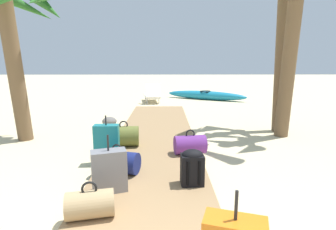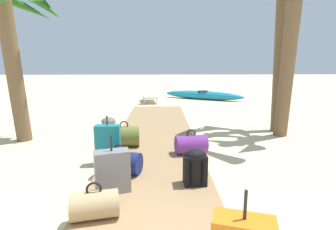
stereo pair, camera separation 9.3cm
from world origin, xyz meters
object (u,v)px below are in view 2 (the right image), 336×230
(duffel_bag_olive, at_px, (124,136))
(duffel_bag_purple, at_px, (191,144))
(backpack_black, at_px, (195,166))
(suitcase_grey, at_px, (112,171))
(lounge_chair, at_px, (150,94))
(kayak, at_px, (203,95))
(palm_tree_far_left, at_px, (12,14))
(suitcase_teal, at_px, (108,142))
(duffel_bag_tan, at_px, (95,205))
(duffel_bag_navy, at_px, (120,162))

(duffel_bag_olive, bearing_deg, duffel_bag_purple, -20.29)
(backpack_black, xyz_separation_m, suitcase_grey, (-1.06, -0.18, 0.01))
(lounge_chair, relative_size, kayak, 0.45)
(suitcase_grey, bearing_deg, backpack_black, 9.49)
(suitcase_grey, xyz_separation_m, palm_tree_far_left, (-2.31, 2.52, 2.26))
(palm_tree_far_left, xyz_separation_m, kayak, (4.81, 6.32, -2.42))
(duffel_bag_olive, distance_m, palm_tree_far_left, 3.29)
(suitcase_teal, height_order, palm_tree_far_left, palm_tree_far_left)
(duffel_bag_tan, bearing_deg, suitcase_grey, 81.91)
(duffel_bag_navy, xyz_separation_m, kayak, (2.50, 8.25, -0.05))
(duffel_bag_tan, height_order, duffel_bag_navy, duffel_bag_navy)
(backpack_black, bearing_deg, suitcase_grey, -170.51)
(duffel_bag_tan, distance_m, duffel_bag_olive, 2.45)
(suitcase_grey, relative_size, palm_tree_far_left, 0.21)
(backpack_black, distance_m, palm_tree_far_left, 4.69)
(duffel_bag_tan, height_order, lounge_chair, lounge_chair)
(duffel_bag_olive, relative_size, palm_tree_far_left, 0.17)
(kayak, bearing_deg, duffel_bag_olive, -110.42)
(palm_tree_far_left, bearing_deg, lounge_chair, 65.97)
(duffel_bag_olive, bearing_deg, backpack_black, -55.51)
(palm_tree_far_left, distance_m, lounge_chair, 6.47)
(palm_tree_far_left, bearing_deg, backpack_black, -34.78)
(duffel_bag_purple, height_order, palm_tree_far_left, palm_tree_far_left)
(duffel_bag_navy, height_order, lounge_chair, lounge_chair)
(duffel_bag_purple, relative_size, duffel_bag_olive, 0.99)
(suitcase_teal, bearing_deg, palm_tree_far_left, 145.90)
(duffel_bag_purple, distance_m, kayak, 7.56)
(duffel_bag_olive, bearing_deg, duffel_bag_navy, -85.74)
(duffel_bag_olive, relative_size, kayak, 0.17)
(backpack_black, xyz_separation_m, kayak, (1.45, 8.66, -0.14))
(duffel_bag_tan, relative_size, duffel_bag_olive, 0.91)
(duffel_bag_olive, xyz_separation_m, kayak, (2.60, 6.98, -0.08))
(suitcase_grey, xyz_separation_m, lounge_chair, (0.16, 8.04, -0.02))
(palm_tree_far_left, bearing_deg, suitcase_grey, -47.45)
(lounge_chair, bearing_deg, kayak, 18.60)
(duffel_bag_purple, xyz_separation_m, suitcase_grey, (-1.14, -1.40, 0.10))
(backpack_black, height_order, duffel_bag_purple, backpack_black)
(suitcase_teal, relative_size, lounge_chair, 0.47)
(duffel_bag_olive, distance_m, suitcase_grey, 1.86)
(kayak, bearing_deg, duffel_bag_navy, -106.89)
(kayak, bearing_deg, suitcase_teal, -109.80)
(duffel_bag_navy, height_order, kayak, duffel_bag_navy)
(duffel_bag_olive, relative_size, suitcase_teal, 0.80)
(backpack_black, bearing_deg, duffel_bag_tan, -146.04)
(duffel_bag_olive, xyz_separation_m, suitcase_grey, (0.09, -1.85, 0.07))
(backpack_black, distance_m, kayak, 8.78)
(duffel_bag_navy, relative_size, suitcase_teal, 0.92)
(duffel_bag_tan, xyz_separation_m, duffel_bag_navy, (0.08, 1.18, 0.01))
(duffel_bag_navy, distance_m, lounge_chair, 7.46)
(suitcase_grey, height_order, suitcase_teal, suitcase_teal)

